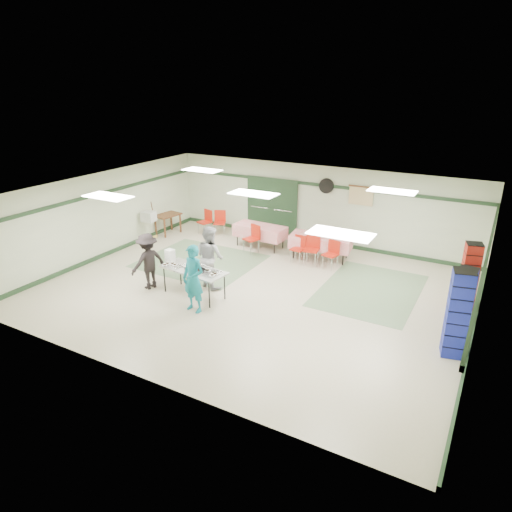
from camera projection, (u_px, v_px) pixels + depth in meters
The scene contains 42 objects.
floor at pixel (254, 290), 12.49m from camera, with size 11.00×11.00×0.00m, color #C1B39B.
ceiling at pixel (253, 193), 11.51m from camera, with size 11.00×11.00×0.00m, color silver.
wall_back at pixel (318, 205), 15.67m from camera, with size 11.00×11.00×0.00m, color #B4C0A4.
wall_front at pixel (133, 315), 8.33m from camera, with size 11.00×11.00×0.00m, color #B4C0A4.
wall_left at pixel (103, 215), 14.49m from camera, with size 9.00×9.00×0.00m, color #B4C0A4.
wall_right at pixel (483, 286), 9.51m from camera, with size 9.00×9.00×0.00m, color #B4C0A4.
trim_back at pixel (318, 185), 15.39m from camera, with size 11.00×0.06×0.10m, color #1F3821.
baseboard_back at pixel (316, 240), 16.11m from camera, with size 11.00×0.06×0.12m, color #1F3821.
trim_left at pixel (101, 193), 14.22m from camera, with size 9.00×0.06×0.10m, color #1F3821.
baseboard_left at pixel (108, 253), 14.94m from camera, with size 9.00×0.06×0.12m, color #1F3821.
trim_right at pixel (488, 255), 9.27m from camera, with size 9.00×0.06×0.10m, color #1F3821.
baseboard_right at pixel (471, 339), 9.99m from camera, with size 9.00×0.06×0.12m, color #1F3821.
green_patch_a at pixel (200, 261), 14.43m from camera, with size 3.50×3.00×0.01m, color gray.
green_patch_b at pixel (370, 290), 12.44m from camera, with size 2.50×3.50×0.01m, color gray.
double_door_left at pixel (261, 206), 16.72m from camera, with size 0.90×0.06×2.10m, color #939693.
double_door_right at pixel (284, 209), 16.29m from camera, with size 0.90×0.06×2.10m, color #939693.
door_frame at pixel (272, 207), 16.49m from camera, with size 2.00×0.03×2.15m, color #1F3821.
wall_fan at pixel (326, 186), 15.23m from camera, with size 0.50×0.50×0.10m, color black.
scroll_banner at pixel (361, 196), 14.76m from camera, with size 0.80×0.02×0.60m, color #DDC18A.
serving_table at pixel (193, 271), 11.90m from camera, with size 1.92×0.96×0.76m.
sheet_tray_right at pixel (209, 273), 11.62m from camera, with size 0.57×0.44×0.02m, color silver.
sheet_tray_mid at pixel (193, 266), 12.04m from camera, with size 0.58×0.44×0.02m, color silver.
sheet_tray_left at pixel (171, 266), 12.01m from camera, with size 0.54×0.41×0.02m, color silver.
baking_pan at pixel (195, 269), 11.75m from camera, with size 0.47×0.29×0.08m, color black.
foam_box_stack at pixel (170, 256), 12.29m from camera, with size 0.22×0.20×0.35m, color white.
volunteer_teal at pixel (193, 279), 11.07m from camera, with size 0.62×0.41×1.71m, color teal.
volunteer_grey at pixel (210, 257), 12.41m from camera, with size 0.84×0.66×1.74m, color gray.
volunteer_dark at pixel (148, 261), 12.34m from camera, with size 1.01×0.58×1.56m, color black.
dining_table_a at pixel (321, 241), 14.48m from camera, with size 2.01×1.11×0.77m.
dining_table_b at pixel (260, 231), 15.47m from camera, with size 1.80×0.87×0.77m.
chair_a at pixel (312, 246), 14.05m from camera, with size 0.49×0.49×0.94m.
chair_b at pixel (299, 246), 14.26m from camera, with size 0.41×0.41×0.84m.
chair_c at pixel (332, 251), 13.76m from camera, with size 0.48×0.48×0.86m.
chair_d at pixel (253, 236), 14.99m from camera, with size 0.56×0.56×0.94m.
chair_loose_a at pixel (220, 220), 16.75m from camera, with size 0.56×0.56×0.90m.
chair_loose_b at pixel (206, 219), 16.80m from camera, with size 0.52×0.52×0.91m.
crate_stack_blue_a at pixel (464, 295), 10.67m from camera, with size 0.41×0.41×1.33m, color #19279A.
crate_stack_red at pixel (469, 276), 11.20m from camera, with size 0.38×0.38×1.72m, color #A21E10.
crate_stack_blue_b at pixel (458, 314), 9.21m from camera, with size 0.42×0.42×1.91m, color #19279A.
printer_table at pixel (168, 217), 16.78m from camera, with size 0.73×1.02×0.74m.
office_printer at pixel (149, 216), 15.87m from camera, with size 0.44×0.38×0.35m, color beige.
broom at pixel (154, 220), 16.28m from camera, with size 0.03×0.03×1.35m, color brown.
Camera 1 is at (5.55, -9.85, 5.38)m, focal length 32.00 mm.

